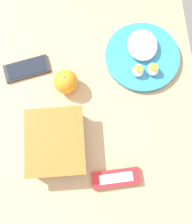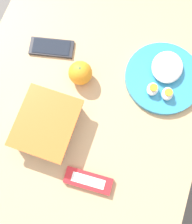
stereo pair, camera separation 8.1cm
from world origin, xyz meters
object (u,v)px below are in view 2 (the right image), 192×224
food_container (48,125)px  orange_fruit (80,73)px  candy_bar (88,181)px  rice_plate (164,76)px  cell_phone (52,47)px

food_container → orange_fruit: 0.20m
orange_fruit → candy_bar: 0.34m
food_container → rice_plate: (0.28, -0.30, -0.02)m
food_container → candy_bar: 0.21m
orange_fruit → rice_plate: size_ratio=0.31×
food_container → cell_phone: size_ratio=1.25×
candy_bar → rice_plate: bearing=-17.7°
orange_fruit → candy_bar: (-0.31, -0.13, -0.03)m
candy_bar → cell_phone: candy_bar is taller
food_container → rice_plate: food_container is taller
rice_plate → candy_bar: (-0.39, 0.13, -0.01)m
rice_plate → food_container: bearing=133.0°
candy_bar → cell_phone: bearing=35.1°
orange_fruit → cell_phone: 0.15m
food_container → cell_phone: food_container is taller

